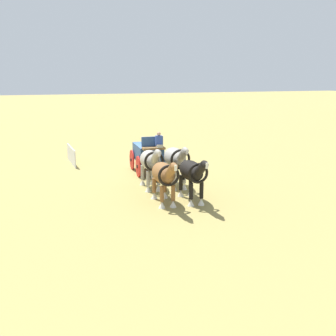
{
  "coord_description": "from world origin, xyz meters",
  "views": [
    {
      "loc": [
        22.4,
        -6.86,
        5.58
      ],
      "look_at": [
        4.32,
        -0.3,
        1.2
      ],
      "focal_mm": 43.1,
      "sensor_mm": 36.0,
      "label": 1
    }
  ],
  "objects_px": {
    "show_wagon": "(149,154)",
    "draft_horse_rear_off": "(151,162)",
    "draft_horse_lead_off": "(164,175)",
    "draft_horse_rear_near": "(175,159)",
    "draft_horse_lead_near": "(192,173)"
  },
  "relations": [
    {
      "from": "show_wagon",
      "to": "draft_horse_rear_off",
      "type": "bearing_deg",
      "value": -15.36
    },
    {
      "from": "draft_horse_rear_off",
      "to": "draft_horse_lead_near",
      "type": "height_order",
      "value": "draft_horse_rear_off"
    },
    {
      "from": "draft_horse_lead_near",
      "to": "show_wagon",
      "type": "bearing_deg",
      "value": -178.36
    },
    {
      "from": "show_wagon",
      "to": "draft_horse_lead_off",
      "type": "height_order",
      "value": "show_wagon"
    },
    {
      "from": "show_wagon",
      "to": "draft_horse_rear_off",
      "type": "height_order",
      "value": "show_wagon"
    },
    {
      "from": "show_wagon",
      "to": "draft_horse_rear_near",
      "type": "relative_size",
      "value": 1.7
    },
    {
      "from": "draft_horse_rear_near",
      "to": "draft_horse_rear_off",
      "type": "relative_size",
      "value": 1.08
    },
    {
      "from": "draft_horse_rear_off",
      "to": "draft_horse_rear_near",
      "type": "bearing_deg",
      "value": 85.76
    },
    {
      "from": "draft_horse_rear_off",
      "to": "draft_horse_lead_off",
      "type": "bearing_deg",
      "value": -4.47
    },
    {
      "from": "show_wagon",
      "to": "draft_horse_lead_near",
      "type": "distance_m",
      "value": 6.06
    },
    {
      "from": "draft_horse_rear_off",
      "to": "draft_horse_lead_off",
      "type": "relative_size",
      "value": 0.96
    },
    {
      "from": "draft_horse_rear_off",
      "to": "draft_horse_lead_near",
      "type": "distance_m",
      "value": 2.92
    },
    {
      "from": "draft_horse_rear_off",
      "to": "draft_horse_lead_near",
      "type": "relative_size",
      "value": 0.93
    },
    {
      "from": "draft_horse_rear_near",
      "to": "draft_horse_rear_off",
      "type": "distance_m",
      "value": 1.3
    },
    {
      "from": "show_wagon",
      "to": "draft_horse_rear_off",
      "type": "xyz_separation_m",
      "value": [
        3.35,
        -0.92,
        0.27
      ]
    }
  ]
}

